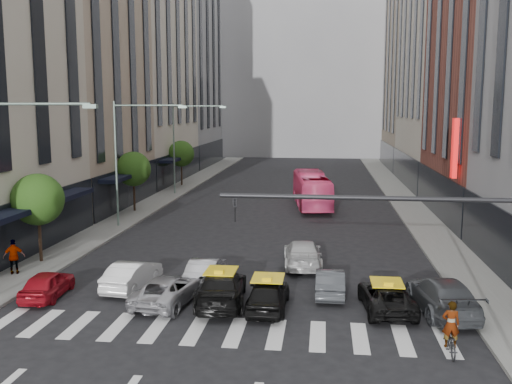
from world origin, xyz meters
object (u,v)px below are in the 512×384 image
(car_white_front, at_px, (132,275))
(motorcycle, at_px, (450,341))
(taxi_center, at_px, (268,294))
(streetlamp_far, at_px, (183,136))
(car_red, at_px, (47,284))
(streetlamp_mid, at_px, (128,147))
(taxi_left, at_px, (221,288))
(pedestrian_far, at_px, (14,257))
(bus, at_px, (312,190))
(streetlamp_near, at_px, (5,171))

(car_white_front, height_order, motorcycle, car_white_front)
(taxi_center, bearing_deg, motorcycle, 153.04)
(streetlamp_far, height_order, car_red, streetlamp_far)
(streetlamp_mid, distance_m, taxi_left, 18.80)
(taxi_center, xyz_separation_m, pedestrian_far, (-13.53, 3.35, 0.35))
(car_red, distance_m, bus, 28.49)
(motorcycle, bearing_deg, streetlamp_far, -61.55)
(streetlamp_near, distance_m, taxi_left, 10.84)
(streetlamp_mid, xyz_separation_m, car_red, (1.39, -15.47, -5.27))
(car_white_front, relative_size, bus, 0.38)
(taxi_left, distance_m, pedestrian_far, 11.74)
(taxi_left, height_order, motorcycle, taxi_left)
(car_red, distance_m, taxi_left, 8.12)
(streetlamp_near, bearing_deg, motorcycle, -10.79)
(pedestrian_far, bearing_deg, bus, -144.97)
(car_red, distance_m, pedestrian_far, 4.41)
(streetlamp_mid, relative_size, car_white_front, 2.17)
(car_white_front, bearing_deg, taxi_center, 169.10)
(bus, bearing_deg, motorcycle, 93.69)
(streetlamp_near, distance_m, streetlamp_mid, 16.00)
(streetlamp_near, relative_size, pedestrian_far, 4.94)
(streetlamp_mid, distance_m, bus, 17.25)
(streetlamp_far, height_order, taxi_center, streetlamp_far)
(streetlamp_near, bearing_deg, taxi_center, 0.56)
(streetlamp_far, xyz_separation_m, car_white_front, (4.84, -29.72, -5.22))
(streetlamp_mid, distance_m, car_white_front, 15.46)
(streetlamp_mid, height_order, bus, streetlamp_mid)
(streetlamp_mid, bearing_deg, taxi_center, -53.73)
(pedestrian_far, bearing_deg, streetlamp_far, -116.12)
(streetlamp_mid, height_order, motorcycle, streetlamp_mid)
(streetlamp_far, height_order, motorcycle, streetlamp_far)
(streetlamp_far, bearing_deg, car_white_front, -80.74)
(taxi_left, relative_size, bus, 0.48)
(car_white_front, bearing_deg, streetlamp_near, 31.92)
(bus, bearing_deg, pedestrian_far, 50.49)
(taxi_center, relative_size, pedestrian_far, 2.28)
(car_red, bearing_deg, car_white_front, -157.15)
(car_red, relative_size, bus, 0.34)
(streetlamp_mid, distance_m, pedestrian_far, 13.57)
(motorcycle, distance_m, pedestrian_far, 21.58)
(taxi_center, bearing_deg, bus, -91.74)
(car_red, relative_size, taxi_left, 0.72)
(car_white_front, bearing_deg, pedestrian_far, -3.23)
(car_red, bearing_deg, streetlamp_mid, -88.92)
(car_red, relative_size, taxi_center, 0.90)
(streetlamp_far, bearing_deg, pedestrian_far, -93.77)
(motorcycle, bearing_deg, pedestrian_far, -18.00)
(streetlamp_near, xyz_separation_m, car_red, (1.39, 0.53, -5.27))
(taxi_left, relative_size, motorcycle, 2.94)
(car_red, height_order, pedestrian_far, pedestrian_far)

